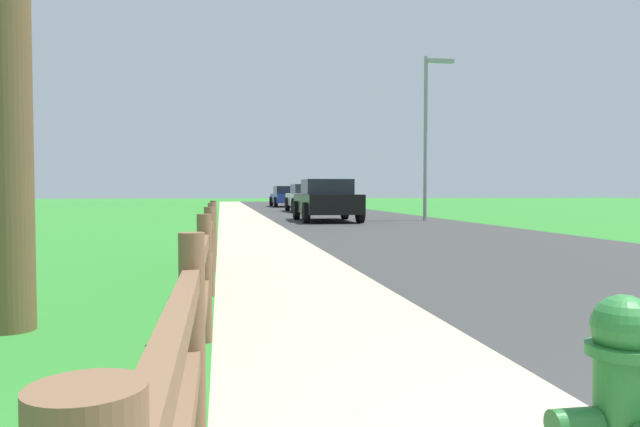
{
  "coord_description": "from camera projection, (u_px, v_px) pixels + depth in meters",
  "views": [
    {
      "loc": [
        -1.93,
        -0.99,
        1.15
      ],
      "look_at": [
        -0.81,
        5.63,
        0.89
      ],
      "focal_mm": 33.09,
      "sensor_mm": 36.0,
      "label": 1
    }
  ],
  "objects": [
    {
      "name": "street_lamp",
      "position": [
        428.0,
        123.0,
        22.49
      ],
      "size": [
        1.17,
        0.2,
        6.25
      ],
      "color": "gray",
      "rests_on": "ground"
    },
    {
      "name": "grass_verge",
      "position": [
        164.0,
        215.0,
        27.19
      ],
      "size": [
        5.0,
        66.0,
        0.0
      ],
      "primitive_type": "cube",
      "color": "#2E812C",
      "rests_on": "ground"
    },
    {
      "name": "parked_suv_black",
      "position": [
        327.0,
        200.0,
        22.05
      ],
      "size": [
        2.17,
        4.29,
        1.57
      ],
      "color": "black",
      "rests_on": "ground"
    },
    {
      "name": "curb_concrete",
      "position": [
        197.0,
        215.0,
        27.44
      ],
      "size": [
        6.0,
        66.0,
        0.01
      ],
      "primitive_type": "cube",
      "color": "#BEB391",
      "rests_on": "ground"
    },
    {
      "name": "fire_hydrant",
      "position": [
        625.0,
        415.0,
        1.93
      ],
      "size": [
        0.51,
        0.42,
        0.81
      ],
      "color": "#287233",
      "rests_on": "ground"
    },
    {
      "name": "parked_car_silver",
      "position": [
        308.0,
        198.0,
        31.81
      ],
      "size": [
        2.19,
        4.57,
        1.49
      ],
      "color": "#B7BABF",
      "rests_on": "ground"
    },
    {
      "name": "parked_car_blue",
      "position": [
        286.0,
        196.0,
        41.56
      ],
      "size": [
        2.09,
        4.99,
        1.46
      ],
      "color": "navy",
      "rests_on": "ground"
    },
    {
      "name": "ground_plane",
      "position": [
        265.0,
        217.0,
        25.97
      ],
      "size": [
        120.0,
        120.0,
        0.0
      ],
      "primitive_type": "plane",
      "color": "#2E812C"
    },
    {
      "name": "road_asphalt",
      "position": [
        334.0,
        214.0,
        28.52
      ],
      "size": [
        7.0,
        66.0,
        0.01
      ],
      "primitive_type": "cube",
      "color": "#363636",
      "rests_on": "ground"
    },
    {
      "name": "rail_fence",
      "position": [
        207.0,
        254.0,
        5.4
      ],
      "size": [
        0.11,
        9.96,
        0.98
      ],
      "color": "brown",
      "rests_on": "ground"
    }
  ]
}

